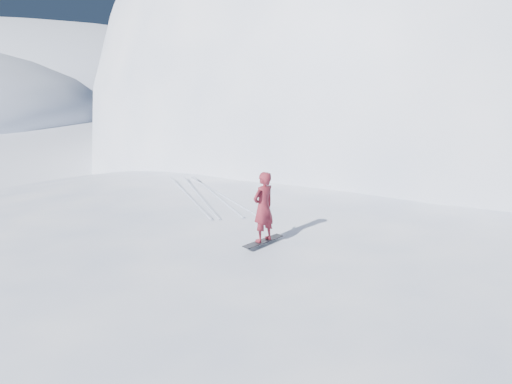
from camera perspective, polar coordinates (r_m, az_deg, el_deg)
ground at (r=13.95m, az=-1.50°, el=-14.25°), size 400.00×400.00×0.00m
near_ridge at (r=16.75m, az=0.17°, el=-8.98°), size 36.00×28.00×4.80m
summit_peak at (r=45.45m, az=21.02°, el=5.51°), size 60.00×56.00×56.00m
peak_shoulder at (r=34.84m, az=9.28°, el=3.64°), size 28.00×24.00×18.00m
far_ridge_c at (r=127.95m, az=-28.87°, el=10.28°), size 140.00×90.00×36.00m
wind_bumps at (r=15.75m, az=-4.86°, el=-10.68°), size 16.00×14.40×1.00m
snowboard at (r=12.22m, az=0.91°, el=-6.14°), size 1.24×0.94×0.02m
snowboarder at (r=11.91m, az=0.93°, el=-1.88°), size 0.82×0.75×1.88m
board_tracks at (r=16.78m, az=-6.34°, el=-0.23°), size 2.67×5.95×0.04m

